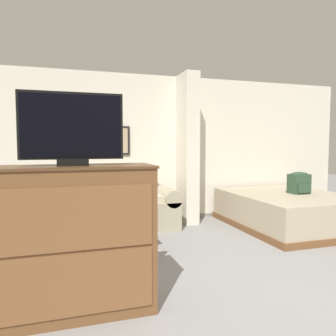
{
  "coord_description": "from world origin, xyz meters",
  "views": [
    {
      "loc": [
        -1.85,
        -2.21,
        1.37
      ],
      "look_at": [
        -0.5,
        2.08,
        1.05
      ],
      "focal_mm": 35.0,
      "sensor_mm": 36.0,
      "label": 1
    }
  ],
  "objects_px": {
    "couch": "(116,208)",
    "table_lamp": "(41,178)",
    "tv": "(72,129)",
    "bed": "(288,210)",
    "coffee_table": "(122,221)",
    "backpack": "(299,182)",
    "tv_dresser": "(74,240)"
  },
  "relations": [
    {
      "from": "couch",
      "to": "backpack",
      "type": "xyz_separation_m",
      "value": [
        2.95,
        -0.73,
        0.4
      ]
    },
    {
      "from": "table_lamp",
      "to": "tv_dresser",
      "type": "height_order",
      "value": "tv_dresser"
    },
    {
      "from": "table_lamp",
      "to": "tv",
      "type": "relative_size",
      "value": 0.49
    },
    {
      "from": "coffee_table",
      "to": "tv_dresser",
      "type": "bearing_deg",
      "value": -112.43
    },
    {
      "from": "coffee_table",
      "to": "tv_dresser",
      "type": "xyz_separation_m",
      "value": [
        -0.65,
        -1.57,
        0.24
      ]
    },
    {
      "from": "couch",
      "to": "tv",
      "type": "relative_size",
      "value": 2.46
    },
    {
      "from": "tv",
      "to": "backpack",
      "type": "xyz_separation_m",
      "value": [
        3.67,
        1.82,
        -0.75
      ]
    },
    {
      "from": "bed",
      "to": "backpack",
      "type": "distance_m",
      "value": 0.5
    },
    {
      "from": "table_lamp",
      "to": "bed",
      "type": "height_order",
      "value": "table_lamp"
    },
    {
      "from": "coffee_table",
      "to": "tv",
      "type": "distance_m",
      "value": 2.04
    },
    {
      "from": "couch",
      "to": "coffee_table",
      "type": "xyz_separation_m",
      "value": [
        -0.07,
        -0.98,
        0.02
      ]
    },
    {
      "from": "tv",
      "to": "bed",
      "type": "bearing_deg",
      "value": 28.1
    },
    {
      "from": "coffee_table",
      "to": "backpack",
      "type": "distance_m",
      "value": 3.06
    },
    {
      "from": "coffee_table",
      "to": "table_lamp",
      "type": "distance_m",
      "value": 1.52
    },
    {
      "from": "coffee_table",
      "to": "bed",
      "type": "distance_m",
      "value": 2.85
    },
    {
      "from": "couch",
      "to": "coffee_table",
      "type": "height_order",
      "value": "couch"
    },
    {
      "from": "coffee_table",
      "to": "backpack",
      "type": "xyz_separation_m",
      "value": [
        3.02,
        0.25,
        0.38
      ]
    },
    {
      "from": "table_lamp",
      "to": "backpack",
      "type": "xyz_separation_m",
      "value": [
        4.08,
        -0.73,
        -0.12
      ]
    },
    {
      "from": "bed",
      "to": "tv",
      "type": "bearing_deg",
      "value": -151.9
    },
    {
      "from": "bed",
      "to": "couch",
      "type": "bearing_deg",
      "value": 166.0
    },
    {
      "from": "couch",
      "to": "table_lamp",
      "type": "bearing_deg",
      "value": -179.8
    },
    {
      "from": "table_lamp",
      "to": "tv",
      "type": "height_order",
      "value": "tv"
    },
    {
      "from": "coffee_table",
      "to": "table_lamp",
      "type": "xyz_separation_m",
      "value": [
        -1.05,
        0.98,
        0.51
      ]
    },
    {
      "from": "table_lamp",
      "to": "coffee_table",
      "type": "bearing_deg",
      "value": -42.85
    },
    {
      "from": "coffee_table",
      "to": "backpack",
      "type": "relative_size",
      "value": 2.12
    },
    {
      "from": "coffee_table",
      "to": "tv",
      "type": "bearing_deg",
      "value": -112.44
    },
    {
      "from": "couch",
      "to": "tv_dresser",
      "type": "height_order",
      "value": "tv_dresser"
    },
    {
      "from": "tv",
      "to": "bed",
      "type": "xyz_separation_m",
      "value": [
        3.49,
        1.86,
        -1.21
      ]
    },
    {
      "from": "tv",
      "to": "bed",
      "type": "relative_size",
      "value": 0.37
    },
    {
      "from": "coffee_table",
      "to": "backpack",
      "type": "bearing_deg",
      "value": 4.78
    },
    {
      "from": "coffee_table",
      "to": "bed",
      "type": "xyz_separation_m",
      "value": [
        2.84,
        0.29,
        -0.08
      ]
    },
    {
      "from": "couch",
      "to": "coffee_table",
      "type": "bearing_deg",
      "value": -94.01
    }
  ]
}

